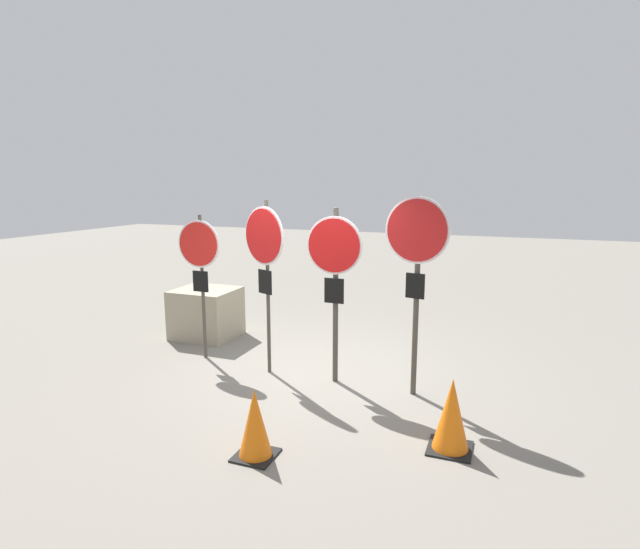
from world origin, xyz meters
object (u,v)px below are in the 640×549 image
stop_sign_1 (264,248)px  traffic_cone_0 (451,415)px  stop_sign_2 (335,264)px  stop_sign_3 (417,253)px  traffic_cone_1 (255,424)px  stop_sign_0 (200,255)px  storage_crate (206,313)px

stop_sign_1 → traffic_cone_0: (2.67, -1.19, -1.41)m
stop_sign_2 → stop_sign_3: 1.08m
stop_sign_1 → traffic_cone_1: size_ratio=3.48×
stop_sign_0 → traffic_cone_1: bearing=-45.8°
stop_sign_2 → traffic_cone_1: size_ratio=3.35×
stop_sign_0 → stop_sign_3: 3.25m
stop_sign_0 → storage_crate: size_ratio=2.15×
stop_sign_2 → stop_sign_3: size_ratio=0.94×
stop_sign_2 → traffic_cone_1: stop_sign_2 is taller
traffic_cone_0 → traffic_cone_1: bearing=-155.3°
stop_sign_2 → stop_sign_0: bearing=176.1°
stop_sign_3 → storage_crate: (-3.81, 1.16, -1.40)m
stop_sign_3 → traffic_cone_1: stop_sign_3 is taller
stop_sign_2 → traffic_cone_1: (-0.11, -2.03, -1.28)m
stop_sign_1 → storage_crate: size_ratio=2.38×
stop_sign_0 → stop_sign_2: 2.18m
stop_sign_2 → stop_sign_1: bearing=-178.3°
stop_sign_3 → stop_sign_1: bearing=-170.5°
stop_sign_0 → stop_sign_1: bearing=-8.1°
traffic_cone_0 → storage_crate: size_ratio=0.74×
traffic_cone_1 → storage_crate: bearing=130.0°
stop_sign_0 → traffic_cone_0: size_ratio=2.91×
stop_sign_3 → traffic_cone_0: 1.96m
stop_sign_0 → stop_sign_1: stop_sign_1 is taller
traffic_cone_1 → stop_sign_0: bearing=133.3°
stop_sign_0 → storage_crate: bearing=121.9°
stop_sign_1 → stop_sign_3: (2.06, -0.02, 0.03)m
stop_sign_0 → stop_sign_3: bearing=-2.8°
stop_sign_3 → storage_crate: bearing=173.1°
stop_sign_2 → stop_sign_3: bearing=-1.8°
stop_sign_2 → traffic_cone_0: 2.41m
stop_sign_3 → traffic_cone_1: 2.74m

